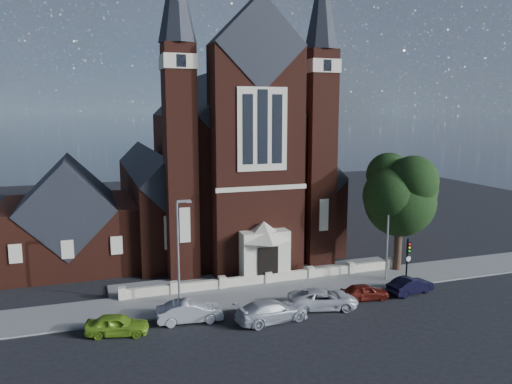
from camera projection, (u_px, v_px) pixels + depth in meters
ground at (239, 256)px, 50.42m from camera, size 120.00×120.00×0.00m
pavement_strip at (276, 291)px, 40.60m from camera, size 60.00×5.00×0.12m
forecourt_paving at (260, 276)px, 44.34m from camera, size 26.00×3.00×0.14m
forecourt_wall at (268, 283)px, 42.47m from camera, size 24.00×0.40×0.90m
church at (218, 168)px, 56.53m from camera, size 20.01×34.90×29.20m
parish_hall at (69, 223)px, 47.51m from camera, size 12.00×12.20×10.24m
street_tree at (403, 196)px, 44.60m from camera, size 6.40×6.60×10.70m
street_lamp_left at (179, 247)px, 36.89m from camera, size 1.16×0.22×8.09m
street_lamp_right at (389, 228)px, 42.59m from camera, size 1.16×0.22×8.09m
traffic_signal at (408, 255)px, 41.73m from camera, size 0.28×0.42×4.00m
car_lime_van at (117, 325)px, 32.62m from camera, size 4.34×2.56×1.39m
car_silver_a at (190, 311)px, 34.63m from camera, size 4.67×1.96×1.50m
car_silver_b at (272, 311)px, 34.75m from camera, size 5.45×2.75×1.52m
car_white_suv at (323, 299)px, 37.05m from camera, size 5.60×3.51×1.44m
car_dark_red at (365, 292)px, 38.70m from camera, size 3.87×1.85×1.28m
car_navy at (410, 285)px, 40.04m from camera, size 4.27×2.20×1.34m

